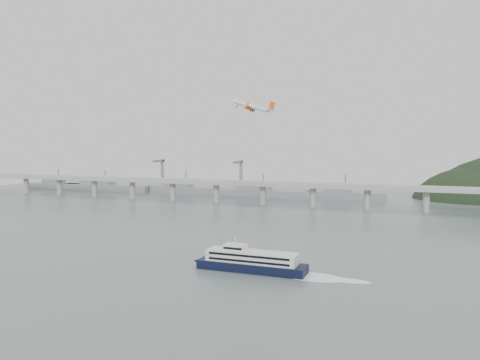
% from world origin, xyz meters
% --- Properties ---
extents(ground, '(900.00, 900.00, 0.00)m').
position_xyz_m(ground, '(0.00, 0.00, 0.00)').
color(ground, '#566462').
rests_on(ground, ground).
extents(bridge, '(800.00, 22.00, 23.90)m').
position_xyz_m(bridge, '(-1.15, 200.00, 17.65)').
color(bridge, '#999997').
rests_on(bridge, ground).
extents(distant_fleet, '(453.00, 60.90, 40.00)m').
position_xyz_m(distant_fleet, '(-155.36, 265.08, 6.22)').
color(distant_fleet, slate).
rests_on(distant_fleet, ground).
extents(ferry, '(86.38, 15.49, 16.31)m').
position_xyz_m(ferry, '(37.90, -30.80, 4.42)').
color(ferry, black).
rests_on(ferry, ground).
extents(airliner, '(33.36, 30.05, 11.56)m').
position_xyz_m(airliner, '(1.45, 76.32, 86.25)').
color(airliner, white).
rests_on(airliner, ground).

